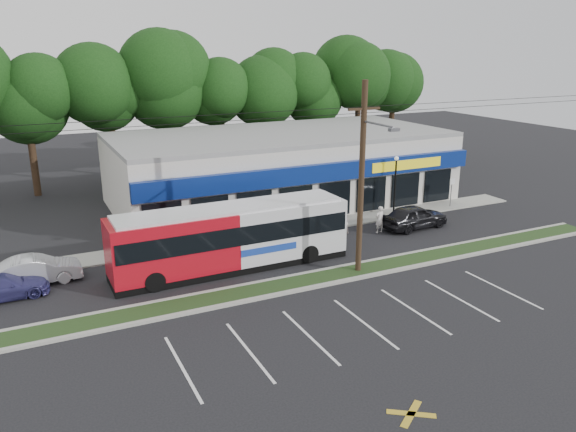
# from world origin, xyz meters

# --- Properties ---
(ground) EXTENTS (120.00, 120.00, 0.00)m
(ground) POSITION_xyz_m (0.00, 0.00, 0.00)
(ground) COLOR black
(ground) RESTS_ON ground
(grass_strip) EXTENTS (40.00, 1.60, 0.12)m
(grass_strip) POSITION_xyz_m (0.00, 1.00, 0.06)
(grass_strip) COLOR #223515
(grass_strip) RESTS_ON ground
(curb_south) EXTENTS (40.00, 0.25, 0.14)m
(curb_south) POSITION_xyz_m (0.00, 0.15, 0.07)
(curb_south) COLOR #9E9E93
(curb_south) RESTS_ON ground
(curb_north) EXTENTS (40.00, 0.25, 0.14)m
(curb_north) POSITION_xyz_m (0.00, 1.85, 0.07)
(curb_north) COLOR #9E9E93
(curb_north) RESTS_ON ground
(sidewalk) EXTENTS (32.00, 2.20, 0.10)m
(sidewalk) POSITION_xyz_m (5.00, 9.00, 0.05)
(sidewalk) COLOR #9E9E93
(sidewalk) RESTS_ON ground
(strip_mall) EXTENTS (25.00, 12.55, 5.30)m
(strip_mall) POSITION_xyz_m (5.50, 15.91, 2.65)
(strip_mall) COLOR beige
(strip_mall) RESTS_ON ground
(utility_pole) EXTENTS (50.00, 2.77, 10.00)m
(utility_pole) POSITION_xyz_m (2.83, 0.93, 5.41)
(utility_pole) COLOR black
(utility_pole) RESTS_ON ground
(lamp_post) EXTENTS (0.30, 0.30, 4.25)m
(lamp_post) POSITION_xyz_m (11.00, 8.80, 2.67)
(lamp_post) COLOR black
(lamp_post) RESTS_ON ground
(sign_post) EXTENTS (0.45, 0.10, 2.23)m
(sign_post) POSITION_xyz_m (16.00, 8.57, 1.56)
(sign_post) COLOR #59595E
(sign_post) RESTS_ON ground
(tree_line) EXTENTS (46.76, 6.76, 11.83)m
(tree_line) POSITION_xyz_m (4.00, 26.00, 8.42)
(tree_line) COLOR black
(tree_line) RESTS_ON ground
(metrobus) EXTENTS (12.93, 2.87, 3.46)m
(metrobus) POSITION_xyz_m (-2.81, 4.50, 1.84)
(metrobus) COLOR #B10D1A
(metrobus) RESTS_ON ground
(car_dark) EXTENTS (4.79, 2.24, 1.59)m
(car_dark) POSITION_xyz_m (10.44, 5.76, 0.79)
(car_dark) COLOR black
(car_dark) RESTS_ON ground
(car_silver) EXTENTS (4.33, 1.57, 1.42)m
(car_silver) POSITION_xyz_m (-12.44, 6.88, 0.71)
(car_silver) COLOR #B3B6BB
(car_silver) RESTS_ON ground
(car_blue) EXTENTS (4.26, 1.90, 1.21)m
(car_blue) POSITION_xyz_m (-14.02, 5.57, 0.61)
(car_blue) COLOR navy
(car_blue) RESTS_ON ground
(pedestrian_a) EXTENTS (0.68, 0.47, 1.76)m
(pedestrian_a) POSITION_xyz_m (7.82, 6.00, 0.88)
(pedestrian_a) COLOR silver
(pedestrian_a) RESTS_ON ground
(pedestrian_b) EXTENTS (0.80, 0.65, 1.53)m
(pedestrian_b) POSITION_xyz_m (5.61, 6.79, 0.76)
(pedestrian_b) COLOR #B5A8A3
(pedestrian_b) RESTS_ON ground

